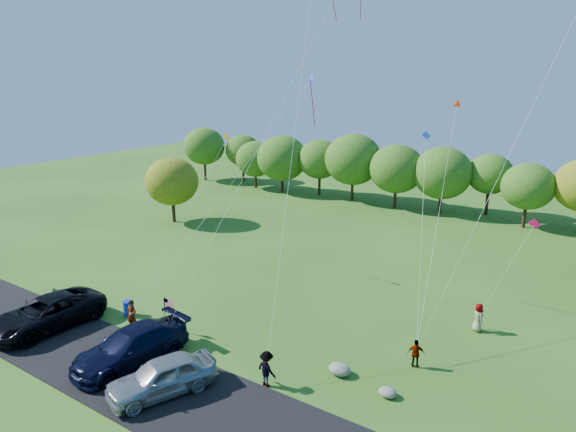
% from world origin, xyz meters
% --- Properties ---
extents(ground, '(140.00, 140.00, 0.00)m').
position_xyz_m(ground, '(0.00, 0.00, 0.00)').
color(ground, '#285518').
rests_on(ground, ground).
extents(asphalt_lane, '(44.00, 6.00, 0.06)m').
position_xyz_m(asphalt_lane, '(0.00, -4.00, 0.03)').
color(asphalt_lane, black).
rests_on(asphalt_lane, ground).
extents(treeline, '(76.86, 27.72, 8.31)m').
position_xyz_m(treeline, '(4.09, 36.12, 4.68)').
color(treeline, '#3B2115').
rests_on(treeline, ground).
extents(minivan_dark, '(3.52, 7.12, 1.94)m').
position_xyz_m(minivan_dark, '(-10.84, -3.47, 1.03)').
color(minivan_dark, black).
rests_on(minivan_dark, asphalt_lane).
extents(minivan_navy, '(3.56, 6.93, 1.92)m').
position_xyz_m(minivan_navy, '(-3.28, -3.25, 1.02)').
color(minivan_navy, black).
rests_on(minivan_navy, asphalt_lane).
extents(minivan_silver, '(4.07, 5.82, 1.84)m').
position_xyz_m(minivan_silver, '(0.24, -4.25, 0.98)').
color(minivan_silver, '#A5A8AF').
rests_on(minivan_silver, asphalt_lane).
extents(flyer_a, '(0.78, 0.59, 1.94)m').
position_xyz_m(flyer_a, '(-6.31, -0.66, 0.97)').
color(flyer_a, '#4C4C59').
rests_on(flyer_a, ground).
extents(flyer_b, '(0.84, 0.68, 1.65)m').
position_xyz_m(flyer_b, '(-3.12, -0.80, 0.82)').
color(flyer_b, '#4C4C59').
rests_on(flyer_b, ground).
extents(flyer_c, '(1.34, 0.93, 1.90)m').
position_xyz_m(flyer_c, '(4.10, -0.80, 0.95)').
color(flyer_c, '#4C4C59').
rests_on(flyer_c, ground).
extents(flyer_d, '(1.01, 0.75, 1.60)m').
position_xyz_m(flyer_d, '(9.76, 5.09, 0.80)').
color(flyer_d, '#4C4C59').
rests_on(flyer_d, ground).
extents(flyer_e, '(1.02, 1.04, 1.81)m').
position_xyz_m(flyer_e, '(11.48, 11.12, 0.91)').
color(flyer_e, '#4C4C59').
rests_on(flyer_e, ground).
extents(park_bench, '(1.67, 0.42, 0.92)m').
position_xyz_m(park_bench, '(-13.55, -0.80, 0.49)').
color(park_bench, '#163D17').
rests_on(park_bench, ground).
extents(trash_barrel, '(0.68, 0.68, 1.01)m').
position_xyz_m(trash_barrel, '(-8.09, 0.51, 0.51)').
color(trash_barrel, '#0C2DBB').
rests_on(trash_barrel, ground).
extents(flag_assembly, '(0.84, 0.54, 2.26)m').
position_xyz_m(flag_assembly, '(-4.22, 0.35, 1.68)').
color(flag_assembly, black).
rests_on(flag_assembly, ground).
extents(boulder_near, '(1.22, 0.95, 0.61)m').
position_xyz_m(boulder_near, '(6.71, 2.14, 0.30)').
color(boulder_near, gray).
rests_on(boulder_near, ground).
extents(boulder_far, '(0.90, 0.75, 0.47)m').
position_xyz_m(boulder_far, '(9.59, 1.75, 0.23)').
color(boulder_far, gray).
rests_on(boulder_far, ground).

